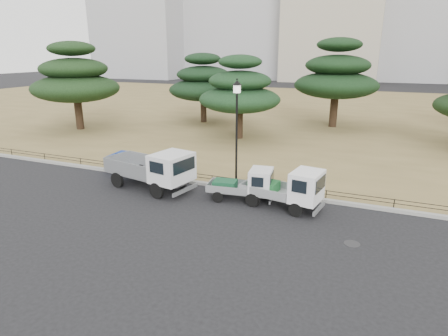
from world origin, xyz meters
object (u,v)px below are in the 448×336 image
at_px(tarp_pile, 122,162).
at_px(truck_large, 153,168).
at_px(truck_kei_front, 245,185).
at_px(truck_kei_rear, 287,188).
at_px(street_lamp, 237,116).

bearing_deg(tarp_pile, truck_large, -29.16).
height_order(truck_kei_front, truck_kei_rear, truck_kei_rear).
bearing_deg(truck_kei_rear, truck_kei_front, -174.46).
relative_size(truck_kei_rear, street_lamp, 0.71).
distance_m(truck_large, street_lamp, 5.06).
relative_size(truck_large, street_lamp, 0.94).
height_order(truck_kei_front, street_lamp, street_lamp).
bearing_deg(street_lamp, truck_kei_rear, -28.22).
xyz_separation_m(truck_kei_front, tarp_pile, (-8.35, 1.59, -0.21)).
bearing_deg(truck_kei_front, tarp_pile, 162.25).
xyz_separation_m(truck_large, tarp_pile, (-3.42, 1.91, -0.58)).
xyz_separation_m(street_lamp, tarp_pile, (-7.32, 0.06, -3.22)).
distance_m(truck_kei_front, tarp_pile, 8.51).
xyz_separation_m(truck_kei_front, street_lamp, (-1.03, 1.53, 3.01)).
xyz_separation_m(truck_large, street_lamp, (3.90, 1.85, 2.64)).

